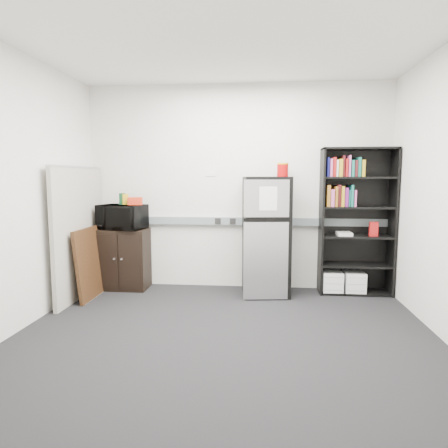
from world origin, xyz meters
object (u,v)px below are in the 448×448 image
object	(u,v)px
refrigerator	(266,236)
bookshelf	(355,218)
cabinet	(124,259)
microwave	(122,217)
cubicle_partition	(79,232)

from	to	relation	value
refrigerator	bookshelf	bearing A→B (deg)	0.41
cabinet	refrigerator	world-z (taller)	refrigerator
bookshelf	cabinet	xyz separation A→B (m)	(-3.01, -0.07, -0.57)
bookshelf	microwave	size ratio (longest dim) A/B	3.18
bookshelf	cabinet	distance (m)	3.06
microwave	refrigerator	bearing A→B (deg)	9.94
cubicle_partition	refrigerator	xyz separation A→B (m)	(2.29, 0.34, -0.07)
microwave	cubicle_partition	bearing A→B (deg)	-122.91
cabinet	microwave	world-z (taller)	microwave
cabinet	refrigerator	bearing A→B (deg)	-2.43
cabinet	refrigerator	size ratio (longest dim) A/B	0.54
bookshelf	cabinet	bearing A→B (deg)	-178.75
bookshelf	microwave	xyz separation A→B (m)	(-3.01, -0.08, -0.01)
bookshelf	cubicle_partition	size ratio (longest dim) A/B	1.14
cabinet	microwave	size ratio (longest dim) A/B	1.39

